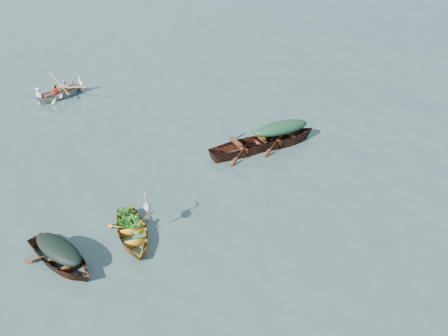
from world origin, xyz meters
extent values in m
plane|color=#374D49|center=(0.00, 0.00, 0.00)|extent=(140.00, 140.00, 0.00)
imported|color=gold|center=(-3.74, 1.10, 0.00)|extent=(1.41, 3.09, 0.82)
imported|color=#501F12|center=(-5.79, 0.65, 0.00)|extent=(2.93, 3.59, 0.84)
imported|color=#4A2211|center=(2.96, 4.96, 0.00)|extent=(4.62, 1.86, 1.06)
imported|color=#5F2A17|center=(1.43, 4.80, 0.00)|extent=(4.60, 2.03, 1.04)
imported|color=beige|center=(-5.47, 13.11, 0.00)|extent=(3.67, 2.74, 0.82)
ellipsoid|color=black|center=(-5.79, 0.65, 0.62)|extent=(1.61, 1.97, 0.40)
ellipsoid|color=#183B20|center=(2.96, 4.96, 0.79)|extent=(2.54, 1.02, 0.52)
imported|color=#21711D|center=(-3.73, 1.66, 0.71)|extent=(0.72, 0.92, 0.60)
imported|color=silver|center=(-5.47, 13.11, 0.79)|extent=(2.68, 2.11, 0.76)
camera|label=1|loc=(-4.37, -9.31, 8.88)|focal=35.00mm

